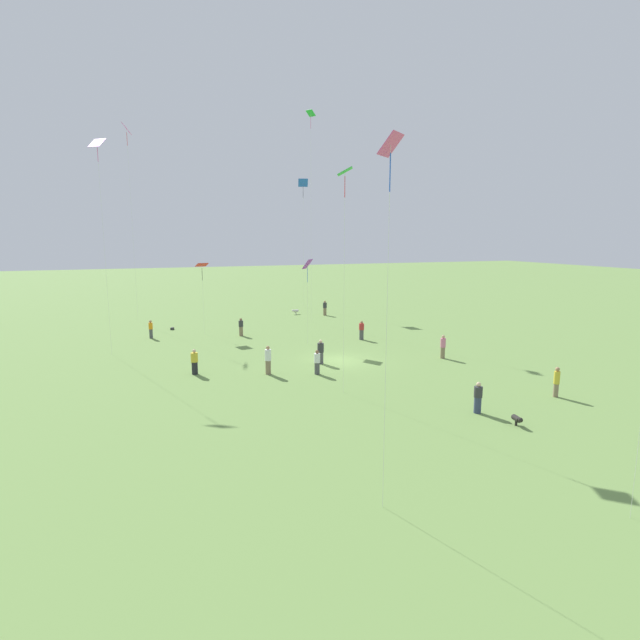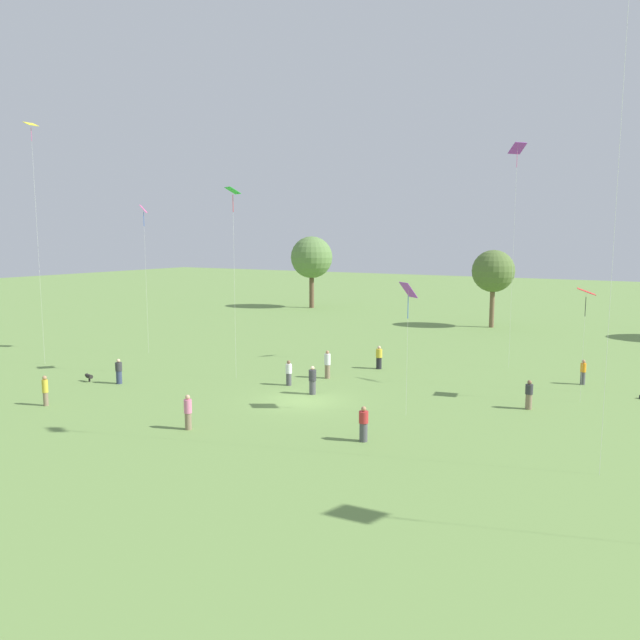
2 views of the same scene
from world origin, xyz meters
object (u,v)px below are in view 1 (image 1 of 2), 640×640
at_px(kite_3, 303,187).
at_px(kite_5, 345,182).
at_px(person_4, 268,360).
at_px(kite_7, 202,266).
at_px(kite_6, 98,152).
at_px(person_0, 241,327).
at_px(dog_1, 517,419).
at_px(person_5, 557,382).
at_px(person_10, 478,398).
at_px(person_1, 151,329).
at_px(person_3, 195,362).
at_px(dog_0, 295,311).
at_px(person_7, 325,308).
at_px(person_8, 362,330).
at_px(person_2, 443,347).
at_px(kite_1, 311,130).
at_px(person_6, 321,352).
at_px(kite_0, 127,135).
at_px(person_9, 317,362).
at_px(picnic_bag_0, 172,329).
at_px(kite_2, 390,164).

xyz_separation_m(kite_3, kite_5, (-34.49, 9.24, -3.10)).
bearing_deg(person_4, kite_7, -47.65).
bearing_deg(kite_3, kite_6, 101.46).
height_order(person_0, dog_1, person_0).
distance_m(person_5, person_10, 5.92).
relative_size(person_1, person_4, 0.86).
relative_size(person_3, kite_6, 0.11).
bearing_deg(person_0, person_1, 9.94).
bearing_deg(kite_7, dog_0, -110.07).
xyz_separation_m(person_7, kite_5, (-27.53, 9.47, 11.18)).
bearing_deg(person_8, kite_7, 169.57).
distance_m(person_10, kite_5, 13.57).
height_order(person_0, person_2, person_2).
relative_size(person_5, kite_3, 0.11).
distance_m(kite_1, dog_1, 36.80).
distance_m(person_6, person_7, 22.36).
bearing_deg(kite_6, person_1, 143.50).
bearing_deg(kite_0, dog_0, -38.59).
height_order(person_8, person_9, person_8).
bearing_deg(person_2, picnic_bag_0, 14.73).
height_order(kite_1, kite_6, kite_1).
bearing_deg(person_4, person_6, -127.10).
bearing_deg(person_9, person_1, -101.77).
height_order(person_7, person_10, person_7).
distance_m(person_4, kite_6, 19.91).
relative_size(person_0, kite_1, 0.08).
bearing_deg(person_5, person_10, 75.98).
distance_m(person_0, dog_1, 27.91).
bearing_deg(kite_6, person_7, 111.69).
bearing_deg(person_7, person_2, -112.76).
height_order(kite_0, kite_7, kite_0).
height_order(person_6, dog_0, person_6).
xyz_separation_m(kite_6, picnic_bag_0, (9.19, -5.21, -15.05)).
distance_m(kite_7, picnic_bag_0, 7.47).
relative_size(person_0, kite_0, 0.08).
relative_size(person_0, person_4, 0.86).
relative_size(kite_3, dog_0, 19.60).
bearing_deg(person_2, kite_3, -26.51).
bearing_deg(kite_5, kite_7, -94.78).
bearing_deg(kite_0, person_9, -102.49).
bearing_deg(person_6, person_5, -13.33).
bearing_deg(kite_7, person_8, -176.95).
distance_m(person_5, kite_2, 19.36).
bearing_deg(kite_5, dog_1, 107.97).
relative_size(person_10, kite_3, 0.10).
bearing_deg(kite_2, person_10, -137.04).
bearing_deg(kite_5, person_2, -172.40).
bearing_deg(person_9, kite_1, -151.38).
bearing_deg(dog_0, kite_0, 80.28).
xyz_separation_m(person_4, kite_7, (15.81, 2.06, 5.37)).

